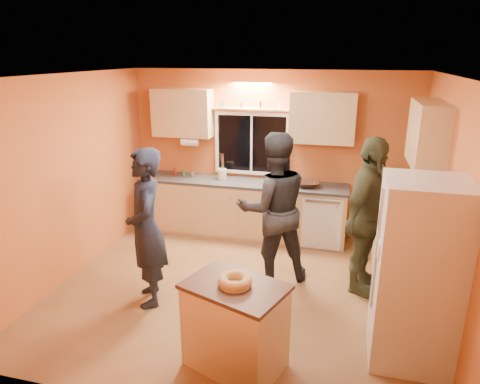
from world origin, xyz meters
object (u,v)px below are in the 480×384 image
(refrigerator, at_px, (417,274))
(island, at_px, (235,325))
(person_left, at_px, (146,228))
(person_center, at_px, (273,208))
(person_right, at_px, (367,217))

(refrigerator, height_order, island, refrigerator)
(island, height_order, person_left, person_left)
(refrigerator, relative_size, island, 1.72)
(person_center, xyz_separation_m, person_right, (1.14, -0.02, 0.00))
(refrigerator, distance_m, person_right, 1.26)
(island, relative_size, person_center, 0.54)
(refrigerator, bearing_deg, island, -161.54)
(person_center, height_order, person_right, person_right)
(refrigerator, height_order, person_center, person_center)
(person_left, relative_size, person_center, 0.96)
(person_left, bearing_deg, person_right, 82.07)
(person_right, bearing_deg, refrigerator, -139.19)
(person_left, bearing_deg, person_center, 96.95)
(island, xyz_separation_m, person_right, (1.18, 1.72, 0.53))
(person_right, bearing_deg, person_left, 131.51)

